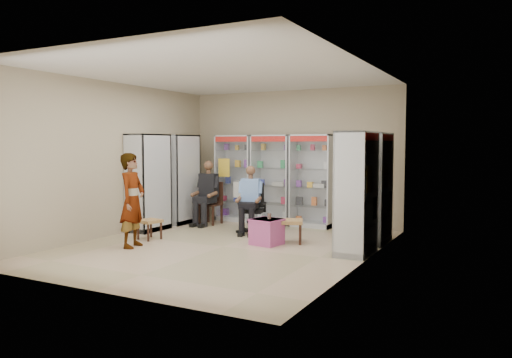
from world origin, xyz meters
The scene contains 18 objects.
floor centered at (0.00, 0.00, 0.00)m, with size 6.00×6.00×0.00m, color tan.
room_shell centered at (0.00, 0.00, 1.97)m, with size 5.02×6.02×3.01m.
cabinet_back_left centered at (-1.30, 2.73, 1.00)m, with size 0.90×0.50×2.00m, color silver.
cabinet_back_mid centered at (-0.35, 2.73, 1.00)m, with size 0.90×0.50×2.00m, color #ACAEB3.
cabinet_back_right centered at (0.60, 2.73, 1.00)m, with size 0.90×0.50×2.00m, color #A6A8AD.
cabinet_right_far centered at (2.23, 1.60, 1.00)m, with size 0.50×0.90×2.00m, color #ABACB2.
cabinet_right_near centered at (2.23, 0.50, 1.00)m, with size 0.50×0.90×2.00m, color #B3B6BB.
cabinet_left_far centered at (-2.23, 1.80, 1.00)m, with size 0.50×0.90×2.00m, color silver.
cabinet_left_near centered at (-2.23, 0.70, 1.00)m, with size 0.50×0.90×2.00m, color #B6B8BE.
wooden_chair centered at (-1.55, 2.00, 0.47)m, with size 0.42×0.42×0.94m, color black.
seated_customer centered at (-1.55, 1.95, 0.67)m, with size 0.44×0.60×1.34m, color black, non-canonical shape.
office_chair centered at (-0.20, 1.47, 0.50)m, with size 0.55×0.55×1.00m, color black.
seated_shopkeeper centered at (-0.20, 1.42, 0.64)m, with size 0.42×0.58×1.27m, color #69AAD0, non-canonical shape.
pink_trunk centered at (0.60, 0.52, 0.23)m, with size 0.48×0.46×0.46m, color #BF4C9F.
tea_glass centered at (0.63, 0.56, 0.51)m, with size 0.07×0.07×0.11m, color #4F2306.
woven_stool_a centered at (0.92, 0.85, 0.21)m, with size 0.43×0.43×0.43m, color #9D6C42.
woven_stool_b centered at (-1.58, -0.07, 0.19)m, with size 0.38×0.38×0.38m, color #9F8743.
standing_man centered at (-1.37, -0.76, 0.82)m, with size 0.60×0.39×1.64m, color #99999B.
Camera 1 is at (4.52, -7.38, 1.79)m, focal length 35.00 mm.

